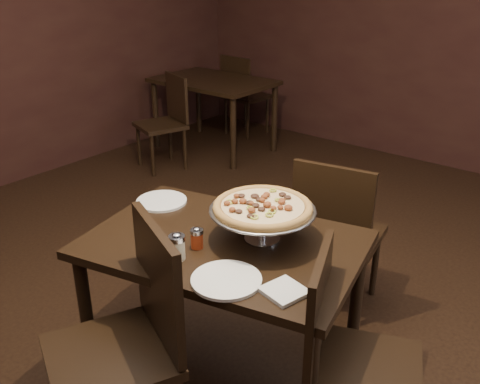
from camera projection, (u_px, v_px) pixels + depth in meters
The scene contains 16 objects.
room at pixel (228, 89), 1.95m from camera, with size 6.04×7.04×2.84m.
dining_table at pixel (224, 260), 2.33m from camera, with size 1.30×1.01×0.73m.
background_table at pixel (214, 89), 5.32m from camera, with size 1.15×0.77×0.72m.
pizza_stand at pixel (263, 208), 2.24m from camera, with size 0.45×0.45×0.19m.
parmesan_shaker at pixel (177, 247), 2.14m from camera, with size 0.07×0.07×0.12m.
pepper_flake_shaker at pixel (197, 238), 2.22m from camera, with size 0.05×0.05×0.10m.
packet_caddy at pixel (149, 238), 2.26m from camera, with size 0.08×0.08×0.07m.
napkin_stack at pixel (284, 291), 1.94m from camera, with size 0.14×0.14×0.02m, color silver.
plate_left at pixel (162, 201), 2.65m from camera, with size 0.25×0.25×0.01m, color white.
plate_near at pixel (226, 280), 2.01m from camera, with size 0.27×0.27×0.01m, color white.
serving_spatula at pixel (255, 220), 2.15m from camera, with size 0.14×0.14×0.02m.
chair_far at pixel (337, 231), 2.86m from camera, with size 0.49×0.49×0.91m.
chair_near at pixel (129, 337), 2.02m from camera, with size 0.60×0.60×0.97m.
chair_side at pixel (347, 353), 2.00m from camera, with size 0.54×0.54×0.89m.
bg_chair_far at pixel (242, 92), 5.82m from camera, with size 0.43×0.43×0.87m.
bg_chair_near at pixel (167, 118), 4.93m from camera, with size 0.51×0.51×0.86m.
Camera 1 is at (1.31, -1.46, 1.85)m, focal length 40.00 mm.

